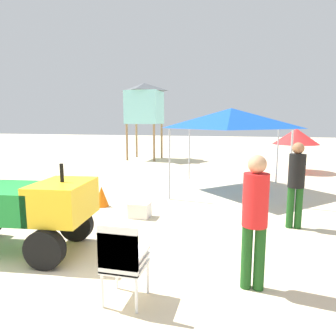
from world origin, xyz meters
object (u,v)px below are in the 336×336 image
lifeguard_tower (144,103)px  beach_umbrella_mid (296,136)px  stacked_plastic_chairs (122,257)px  utility_cart (17,205)px  surfboard_pile (20,195)px  popup_canopy (231,118)px  traffic_cone_near (102,196)px  traffic_cone_far (69,198)px  lifeguard_far_right (255,213)px  lifeguard_near_right (296,179)px  cooler_box (140,210)px

lifeguard_tower → beach_umbrella_mid: size_ratio=2.23×
stacked_plastic_chairs → utility_cart: bearing=156.0°
surfboard_pile → lifeguard_tower: (0.54, 9.48, 3.01)m
popup_canopy → traffic_cone_near: (-3.08, -2.66, -1.98)m
traffic_cone_far → popup_canopy: bearing=37.5°
lifeguard_far_right → popup_canopy: 5.89m
lifeguard_near_right → lifeguard_far_right: (-0.88, -2.56, 0.00)m
surfboard_pile → traffic_cone_far: bearing=-11.7°
lifeguard_tower → stacked_plastic_chairs: bearing=-72.8°
traffic_cone_near → traffic_cone_far: traffic_cone_near is taller
surfboard_pile → cooler_box: size_ratio=5.52×
traffic_cone_far → utility_cart: bearing=-76.1°
stacked_plastic_chairs → popup_canopy: size_ratio=0.32×
utility_cart → traffic_cone_far: (-0.63, 2.52, -0.54)m
stacked_plastic_chairs → lifeguard_tower: bearing=107.2°
stacked_plastic_chairs → popup_canopy: popup_canopy is taller
utility_cart → traffic_cone_far: bearing=103.9°
lifeguard_tower → traffic_cone_near: 10.18m
traffic_cone_far → lifeguard_far_right: bearing=-32.5°
popup_canopy → traffic_cone_far: size_ratio=6.47×
utility_cart → lifeguard_near_right: size_ratio=1.52×
utility_cart → lifeguard_near_right: (4.65, 2.29, 0.23)m
lifeguard_far_right → beach_umbrella_mid: bearing=78.8°
beach_umbrella_mid → traffic_cone_near: bearing=-129.1°
stacked_plastic_chairs → traffic_cone_far: size_ratio=2.08×
lifeguard_near_right → beach_umbrella_mid: 7.56m
popup_canopy → lifeguard_tower: (-5.07, 6.90, 0.89)m
cooler_box → traffic_cone_far: bearing=170.6°
surfboard_pile → lifeguard_far_right: bearing=-27.1°
stacked_plastic_chairs → lifeguard_far_right: size_ratio=0.58×
utility_cart → traffic_cone_far: size_ratio=5.45×
utility_cart → cooler_box: size_ratio=5.82×
lifeguard_far_right → utility_cart: bearing=175.8°
cooler_box → beach_umbrella_mid: bearing=59.8°
surfboard_pile → traffic_cone_near: traffic_cone_near is taller
popup_canopy → traffic_cone_far: 5.22m
cooler_box → popup_canopy: bearing=60.7°
stacked_plastic_chairs → cooler_box: 3.36m
utility_cart → lifeguard_far_right: bearing=-4.2°
lifeguard_near_right → surfboard_pile: bearing=175.1°
lifeguard_near_right → utility_cart: bearing=-153.8°
lifeguard_tower → surfboard_pile: bearing=-93.2°
lifeguard_tower → beach_umbrella_mid: 8.22m
stacked_plastic_chairs → traffic_cone_far: (-2.90, 3.53, -0.36)m
beach_umbrella_mid → traffic_cone_far: bearing=-131.5°
lifeguard_far_right → traffic_cone_far: size_ratio=3.59×
lifeguard_near_right → cooler_box: size_ratio=3.82×
surfboard_pile → popup_canopy: (5.60, 2.57, 2.12)m
utility_cart → lifeguard_tower: (-1.86, 12.37, 2.35)m
popup_canopy → beach_umbrella_mid: (2.56, 4.28, -0.73)m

